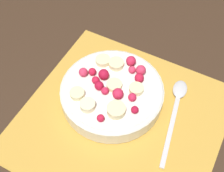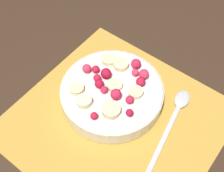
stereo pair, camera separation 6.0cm
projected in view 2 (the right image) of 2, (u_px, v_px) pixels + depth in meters
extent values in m
plane|color=#382619|center=(117.00, 122.00, 0.61)|extent=(3.00, 3.00, 0.00)
cube|color=gold|center=(117.00, 121.00, 0.61)|extent=(0.37, 0.38, 0.01)
cylinder|color=silver|center=(112.00, 94.00, 0.62)|extent=(0.20, 0.20, 0.03)
torus|color=silver|center=(112.00, 90.00, 0.61)|extent=(0.20, 0.20, 0.01)
cylinder|color=white|center=(112.00, 89.00, 0.61)|extent=(0.18, 0.18, 0.00)
cylinder|color=beige|center=(115.00, 85.00, 0.61)|extent=(0.04, 0.04, 0.01)
cylinder|color=#F4EAB7|center=(84.00, 101.00, 0.58)|extent=(0.04, 0.04, 0.01)
cylinder|color=beige|center=(109.00, 60.00, 0.64)|extent=(0.04, 0.04, 0.01)
cylinder|color=beige|center=(136.00, 92.00, 0.60)|extent=(0.04, 0.04, 0.01)
cylinder|color=beige|center=(77.00, 89.00, 0.60)|extent=(0.04, 0.04, 0.01)
cylinder|color=beige|center=(111.00, 110.00, 0.57)|extent=(0.04, 0.04, 0.01)
cylinder|color=beige|center=(121.00, 65.00, 0.63)|extent=(0.04, 0.04, 0.01)
sphere|color=#DB3356|center=(87.00, 68.00, 0.62)|extent=(0.02, 0.02, 0.02)
sphere|color=#B21433|center=(130.00, 113.00, 0.57)|extent=(0.01, 0.01, 0.01)
sphere|color=#D12347|center=(116.00, 94.00, 0.59)|extent=(0.02, 0.02, 0.02)
sphere|color=#D12347|center=(136.00, 64.00, 0.63)|extent=(0.02, 0.02, 0.02)
sphere|color=#D12347|center=(104.00, 90.00, 0.60)|extent=(0.01, 0.01, 0.01)
sphere|color=#DB3356|center=(144.00, 74.00, 0.61)|extent=(0.02, 0.02, 0.02)
sphere|color=#B21433|center=(99.00, 84.00, 0.60)|extent=(0.02, 0.02, 0.02)
sphere|color=red|center=(96.00, 69.00, 0.62)|extent=(0.02, 0.02, 0.02)
sphere|color=#DB3356|center=(135.00, 73.00, 0.62)|extent=(0.01, 0.01, 0.01)
sphere|color=red|center=(94.00, 116.00, 0.56)|extent=(0.01, 0.01, 0.01)
sphere|color=#D12347|center=(130.00, 100.00, 0.58)|extent=(0.02, 0.02, 0.02)
sphere|color=red|center=(97.00, 78.00, 0.61)|extent=(0.02, 0.02, 0.02)
sphere|color=#B21433|center=(106.00, 73.00, 0.62)|extent=(0.02, 0.02, 0.02)
sphere|color=red|center=(142.00, 83.00, 0.60)|extent=(0.02, 0.02, 0.02)
cube|color=silver|center=(164.00, 139.00, 0.58)|extent=(0.16, 0.04, 0.00)
ellipsoid|color=silver|center=(182.00, 99.00, 0.63)|extent=(0.05, 0.04, 0.01)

